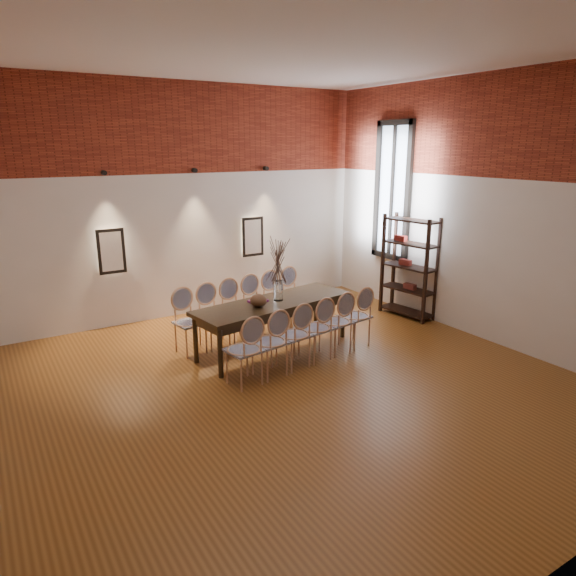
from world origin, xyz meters
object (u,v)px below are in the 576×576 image
chair_far_c (237,311)px  bowl (258,300)px  chair_far_d (258,306)px  shelving_rack (409,267)px  chair_near_c (293,335)px  chair_near_d (315,328)px  chair_far_a (190,323)px  chair_near_a (244,350)px  chair_far_f (296,297)px  chair_far_b (214,317)px  vase (278,291)px  chair_near_b (269,342)px  chair_near_f (355,316)px  chair_far_e (277,301)px  chair_near_e (335,322)px  book (258,301)px  dining_table (274,325)px

chair_far_c → bowl: chair_far_c is taller
chair_far_d → shelving_rack: bearing=159.4°
chair_near_c → chair_near_d: same height
chair_far_a → bowl: size_ratio=3.92×
chair_near_a → chair_far_c: (0.62, 1.46, 0.00)m
chair_near_a → chair_far_f: 2.46m
chair_far_c → chair_far_b: bearing=0.0°
chair_near_d → vase: vase is taller
chair_near_c → chair_far_a: size_ratio=1.00×
chair_near_b → chair_near_d: size_ratio=1.00×
chair_near_d → chair_near_f: size_ratio=1.00×
chair_near_c → chair_far_c: size_ratio=1.00×
chair_far_b → chair_far_c: (0.41, 0.06, 0.00)m
chair_far_c → chair_far_e: bearing=-180.0°
chair_far_e → chair_near_e: bearing=90.0°
chair_near_b → chair_near_d: same height
chair_near_a → chair_far_f: size_ratio=1.00×
chair_far_f → bowl: bearing=28.4°
chair_near_d → chair_far_f: 1.58m
vase → bowl: bearing=-164.5°
chair_far_c → chair_far_e: (0.81, 0.12, 0.00)m
chair_far_a → bowl: 1.08m
chair_near_e → book: size_ratio=3.62×
shelving_rack → chair_near_d: bearing=-171.1°
chair_near_c → book: size_ratio=3.62×
vase → shelving_rack: shelving_rack is taller
chair_near_b → chair_far_c: (0.21, 1.40, 0.00)m
chair_near_f → chair_far_b: size_ratio=1.00×
chair_far_f → book: chair_far_f is taller
chair_near_b → book: bearing=62.3°
bowl → chair_far_f: bearing=36.8°
chair_near_a → chair_far_a: same height
chair_far_d → chair_far_f: 0.82m
chair_far_d → chair_near_b: bearing=58.7°
chair_far_b → chair_far_e: size_ratio=1.00×
chair_near_f → chair_far_f: same height
chair_near_c → chair_far_a: 1.58m
chair_far_a → chair_far_e: same height
chair_near_d → chair_far_f: same height
chair_near_a → vase: size_ratio=3.13×
chair_near_b → chair_far_f: size_ratio=1.00×
shelving_rack → chair_near_c: bearing=-172.2°
chair_far_b → vase: bearing=136.1°
chair_near_e → dining_table: bearing=132.3°
chair_far_c → book: bearing=91.3°
chair_far_a → book: (0.91, -0.42, 0.30)m
chair_near_c → chair_far_b: size_ratio=1.00×
chair_far_f → chair_far_d: bearing=0.0°
chair_near_e → chair_far_e: 1.35m
dining_table → vase: 0.53m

